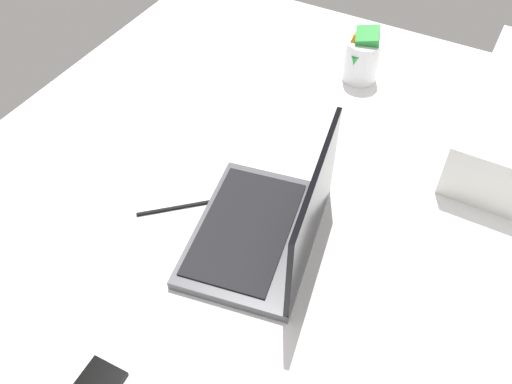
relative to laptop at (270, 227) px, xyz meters
The scene contains 4 objects.
bed_mattress 14.39cm from the laptop, 70.61° to the right, with size 180.00×140.00×18.00cm, color white.
laptop is the anchor object (origin of this frame).
snack_cup 59.42cm from the laptop, behind, with size 9.93×9.00×14.40cm.
charger_cable 21.26cm from the laptop, 85.66° to the right, with size 17.00×0.60×0.60cm, color black.
Camera 1 is at (57.07, 33.76, 104.03)cm, focal length 38.11 mm.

